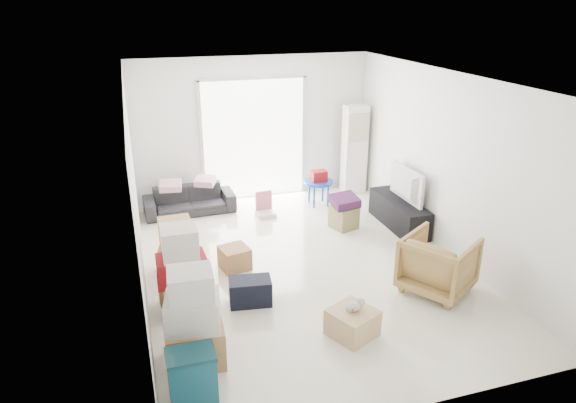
% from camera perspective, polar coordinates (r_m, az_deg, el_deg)
% --- Properties ---
extents(room_shell, '(4.98, 6.48, 3.18)m').
position_cam_1_polar(room_shell, '(7.07, 1.85, 2.61)').
color(room_shell, silver).
rests_on(room_shell, ground).
extents(sliding_door, '(2.10, 0.04, 2.33)m').
position_cam_1_polar(sliding_door, '(9.84, -3.81, 7.44)').
color(sliding_door, white).
rests_on(sliding_door, room_shell).
extents(ac_tower, '(0.45, 0.30, 1.75)m').
position_cam_1_polar(ac_tower, '(10.26, 7.38, 5.76)').
color(ac_tower, white).
rests_on(ac_tower, room_shell).
extents(tv_console, '(0.43, 1.44, 0.48)m').
position_cam_1_polar(tv_console, '(8.95, 12.23, -1.28)').
color(tv_console, black).
rests_on(tv_console, room_shell).
extents(television, '(0.59, 1.00, 0.13)m').
position_cam_1_polar(television, '(8.84, 12.39, 0.55)').
color(television, black).
rests_on(television, tv_console).
extents(sofa, '(1.63, 0.53, 0.63)m').
position_cam_1_polar(sofa, '(9.46, -10.92, 0.59)').
color(sofa, '#292A2F').
rests_on(sofa, room_shell).
extents(pillow_left, '(0.45, 0.38, 0.13)m').
position_cam_1_polar(pillow_left, '(9.29, -12.99, 2.51)').
color(pillow_left, '#C8929D').
rests_on(pillow_left, sofa).
extents(pillow_right, '(0.43, 0.40, 0.12)m').
position_cam_1_polar(pillow_right, '(9.41, -9.24, 3.02)').
color(pillow_right, '#C8929D').
rests_on(pillow_right, sofa).
extents(armchair, '(1.11, 1.13, 0.86)m').
position_cam_1_polar(armchair, '(7.09, 16.40, -6.39)').
color(armchair, '#A48A48').
rests_on(armchair, room_shell).
extents(storage_bins, '(0.47, 0.33, 0.54)m').
position_cam_1_polar(storage_bins, '(5.30, -10.61, -18.48)').
color(storage_bins, '#0F465A').
rests_on(storage_bins, room_shell).
extents(box_stack_a, '(0.63, 0.54, 1.11)m').
position_cam_1_polar(box_stack_a, '(5.61, -10.45, -13.08)').
color(box_stack_a, '#A6704B').
rests_on(box_stack_a, room_shell).
extents(box_stack_b, '(0.62, 0.61, 1.13)m').
position_cam_1_polar(box_stack_b, '(6.50, -11.65, -7.98)').
color(box_stack_b, '#A6704B').
rests_on(box_stack_b, room_shell).
extents(box_stack_c, '(0.59, 0.52, 0.77)m').
position_cam_1_polar(box_stack_c, '(7.48, -12.24, -4.87)').
color(box_stack_c, '#A6704B').
rests_on(box_stack_c, room_shell).
extents(loose_box, '(0.46, 0.46, 0.32)m').
position_cam_1_polar(loose_box, '(7.50, -5.95, -6.25)').
color(loose_box, '#A6704B').
rests_on(loose_box, room_shell).
extents(duffel_bag, '(0.57, 0.39, 0.34)m').
position_cam_1_polar(duffel_bag, '(6.67, -4.21, -9.93)').
color(duffel_bag, black).
rests_on(duffel_bag, room_shell).
extents(ottoman, '(0.48, 0.48, 0.38)m').
position_cam_1_polar(ottoman, '(8.77, 6.23, -1.73)').
color(ottoman, '#8E8852').
rests_on(ottoman, room_shell).
extents(blanket, '(0.44, 0.44, 0.14)m').
position_cam_1_polar(blanket, '(8.67, 6.30, -0.15)').
color(blanket, '#441C46').
rests_on(blanket, ottoman).
extents(kids_table, '(0.56, 0.56, 0.68)m').
position_cam_1_polar(kids_table, '(9.60, 3.44, 2.36)').
color(kids_table, '#0E3CB4').
rests_on(kids_table, room_shell).
extents(toy_walker, '(0.35, 0.31, 0.44)m').
position_cam_1_polar(toy_walker, '(9.25, -2.59, -0.81)').
color(toy_walker, silver).
rests_on(toy_walker, room_shell).
extents(wood_crate, '(0.64, 0.64, 0.32)m').
position_cam_1_polar(wood_crate, '(6.15, 7.17, -13.20)').
color(wood_crate, '#DCA97F').
rests_on(wood_crate, room_shell).
extents(plush_bunny, '(0.25, 0.15, 0.13)m').
position_cam_1_polar(plush_bunny, '(6.04, 7.48, -11.42)').
color(plush_bunny, '#B2ADA8').
rests_on(plush_bunny, wood_crate).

